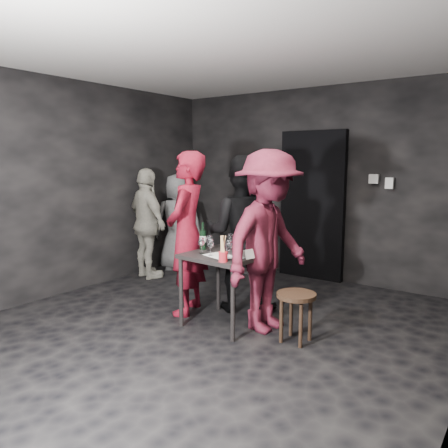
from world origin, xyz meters
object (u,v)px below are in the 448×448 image
Objects in this scene: man_maroon at (269,224)px; server_red at (187,218)px; woman_black at (241,221)px; breadstick_cup at (223,249)px; bystander_grey at (178,222)px; hand_truck at (247,256)px; tasting_table at (225,263)px; wine_bottle at (203,239)px; bystander_cream at (147,221)px; stool at (296,302)px.

server_red is at bearing 101.44° from man_maroon.
woman_black reaches higher than breadstick_cup.
man_maroon reaches higher than bystander_grey.
bystander_grey is at bearing -162.67° from hand_truck.
tasting_table is 0.62m from man_maroon.
hand_truck is 4.52× the size of wine_bottle.
hand_truck reaches higher than tasting_table.
stool is at bearing -179.29° from bystander_cream.
tasting_table is 2.82× the size of breadstick_cup.
hand_truck is 1.18m from bystander_grey.
tasting_table is at bearing 108.58° from bystander_grey.
bystander_cream reaches higher than tasting_table.
stool is at bearing 131.81° from woman_black.
tasting_table is 2.14m from bystander_cream.
man_maroon is at bearing 19.14° from tasting_table.
wine_bottle is (0.24, -0.03, -0.21)m from server_red.
server_red is 1.05× the size of woman_black.
stool is 3.10m from bystander_grey.
wine_bottle is at bearing 62.52° from server_red.
tasting_table is 0.43m from breadstick_cup.
woman_black reaches higher than tasting_table.
stool is 0.80m from man_maroon.
stool is (0.80, 0.02, -0.27)m from tasting_table.
server_red reaches higher than woman_black.
breadstick_cup is (0.51, -0.34, 0.01)m from wine_bottle.
wine_bottle is at bearing 104.24° from bystander_grey.
bystander_grey is (-1.37, 1.39, -0.33)m from server_red.
hand_truck is 0.89× the size of bystander_grey.
server_red is at bearing -89.70° from hand_truck.
tasting_table is 0.85m from stool.
woman_black is 0.94× the size of man_maroon.
breadstick_cup is at bearing -33.63° from wine_bottle.
man_maroon is 1.29× the size of bystander_cream.
bystander_grey reaches higher than stool.
wine_bottle is (-0.31, 0.03, 0.21)m from tasting_table.
man_maroon reaches higher than stool.
stool is 1.21m from woman_black.
server_red reaches higher than bystander_cream.
stool is 0.23× the size of woman_black.
man_maroon reaches higher than tasting_table.
man_maroon is 0.77m from wine_bottle.
hand_truck is at bearing 132.67° from stool.
breadstick_cup is at bearing 105.93° from bystander_grey.
wine_bottle is at bearing 174.61° from tasting_table.
hand_truck reaches higher than stool.
man_maroon is at bearing -178.98° from bystander_cream.
hand_truck is at bearing 116.95° from tasting_table.
bystander_cream is 0.62m from bystander_grey.
tasting_table is at bearing -5.39° from wine_bottle.
man_maroon is at bearing 73.93° from server_red.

